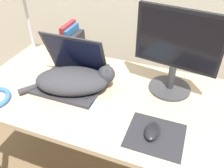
# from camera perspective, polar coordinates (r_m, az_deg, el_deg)

# --- Properties ---
(desk) EXTENTS (1.33, 0.69, 0.71)m
(desk) POSITION_cam_1_polar(r_m,az_deg,el_deg) (1.26, -2.29, -4.87)
(desk) COLOR tan
(desk) RESTS_ON ground_plane
(laptop) EXTENTS (0.34, 0.27, 0.27)m
(laptop) POSITION_cam_1_polar(r_m,az_deg,el_deg) (1.26, -9.68, 1.99)
(laptop) COLOR #2D2D33
(laptop) RESTS_ON desk
(cat) EXTENTS (0.45, 0.32, 0.13)m
(cat) POSITION_cam_1_polar(r_m,az_deg,el_deg) (1.22, -9.07, 0.92)
(cat) COLOR #333338
(cat) RESTS_ON desk
(external_monitor) EXTENTS (0.40, 0.21, 0.42)m
(external_monitor) POSITION_cam_1_polar(r_m,az_deg,el_deg) (1.15, 15.21, 7.84)
(external_monitor) COLOR #333338
(external_monitor) RESTS_ON desk
(mousepad) EXTENTS (0.24, 0.21, 0.00)m
(mousepad) POSITION_cam_1_polar(r_m,az_deg,el_deg) (1.02, 10.38, -12.06)
(mousepad) COLOR #232328
(mousepad) RESTS_ON desk
(computer_mouse) EXTENTS (0.06, 0.11, 0.03)m
(computer_mouse) POSITION_cam_1_polar(r_m,az_deg,el_deg) (1.01, 9.67, -11.06)
(computer_mouse) COLOR black
(computer_mouse) RESTS_ON mousepad
(book_row) EXTENTS (0.10, 0.15, 0.24)m
(book_row) POSITION_cam_1_polar(r_m,az_deg,el_deg) (1.43, -9.17, 9.20)
(book_row) COLOR maroon
(book_row) RESTS_ON desk
(desk_lamp) EXTENTS (0.17, 0.17, 0.52)m
(desk_lamp) POSITION_cam_1_polar(r_m,az_deg,el_deg) (1.44, -20.13, 18.48)
(desk_lamp) COLOR silver
(desk_lamp) RESTS_ON desk
(notepad) EXTENTS (0.16, 0.24, 0.01)m
(notepad) POSITION_cam_1_polar(r_m,az_deg,el_deg) (1.06, -2.57, -8.90)
(notepad) COLOR #99C6E0
(notepad) RESTS_ON desk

